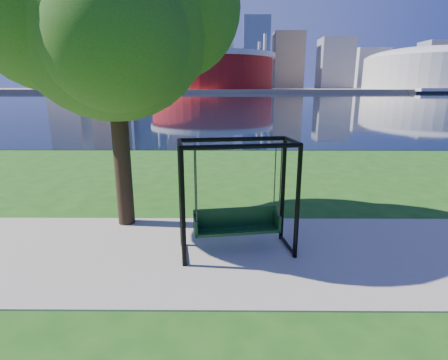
{
  "coord_description": "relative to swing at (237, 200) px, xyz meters",
  "views": [
    {
      "loc": [
        0.03,
        -7.31,
        3.46
      ],
      "look_at": [
        -0.02,
        0.0,
        1.5
      ],
      "focal_mm": 28.0,
      "sensor_mm": 36.0,
      "label": 1
    }
  ],
  "objects": [
    {
      "name": "ground",
      "position": [
        -0.25,
        0.39,
        -1.18
      ],
      "size": [
        900.0,
        900.0,
        0.0
      ],
      "primitive_type": "plane",
      "color": "#1E5114",
      "rests_on": "ground"
    },
    {
      "name": "skyline",
      "position": [
        -4.52,
        319.79,
        34.71
      ],
      "size": [
        392.0,
        66.0,
        96.5
      ],
      "color": "gray",
      "rests_on": "far_bank"
    },
    {
      "name": "barge",
      "position": [
        113.01,
        185.53,
        0.09
      ],
      "size": [
        28.0,
        7.55,
        2.8
      ],
      "rotation": [
        0.0,
        0.0,
        -0.0
      ],
      "color": "black",
      "rests_on": "river"
    },
    {
      "name": "stadium",
      "position": [
        -10.25,
        235.39,
        13.05
      ],
      "size": [
        83.0,
        83.0,
        32.0
      ],
      "color": "maroon",
      "rests_on": "far_bank"
    },
    {
      "name": "far_bank",
      "position": [
        -0.25,
        306.39,
        -0.18
      ],
      "size": [
        900.0,
        228.0,
        2.0
      ],
      "primitive_type": "cube",
      "color": "#937F60",
      "rests_on": "ground"
    },
    {
      "name": "path",
      "position": [
        -0.25,
        -0.11,
        -1.16
      ],
      "size": [
        120.0,
        4.0,
        0.03
      ],
      "primitive_type": "cube",
      "color": "#9E937F",
      "rests_on": "ground"
    },
    {
      "name": "swing",
      "position": [
        0.0,
        0.0,
        0.0
      ],
      "size": [
        2.51,
        1.4,
        2.43
      ],
      "rotation": [
        0.0,
        0.0,
        0.16
      ],
      "color": "black",
      "rests_on": "ground"
    },
    {
      "name": "arena",
      "position": [
        134.75,
        235.39,
        14.7
      ],
      "size": [
        84.0,
        84.0,
        26.56
      ],
      "color": "beige",
      "rests_on": "far_bank"
    },
    {
      "name": "river",
      "position": [
        -0.25,
        102.39,
        -1.17
      ],
      "size": [
        900.0,
        180.0,
        0.02
      ],
      "primitive_type": "cube",
      "color": "black",
      "rests_on": "ground"
    },
    {
      "name": "park_tree",
      "position": [
        -2.87,
        1.64,
        3.87
      ],
      "size": [
        5.85,
        5.29,
        7.27
      ],
      "color": "black",
      "rests_on": "ground"
    }
  ]
}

